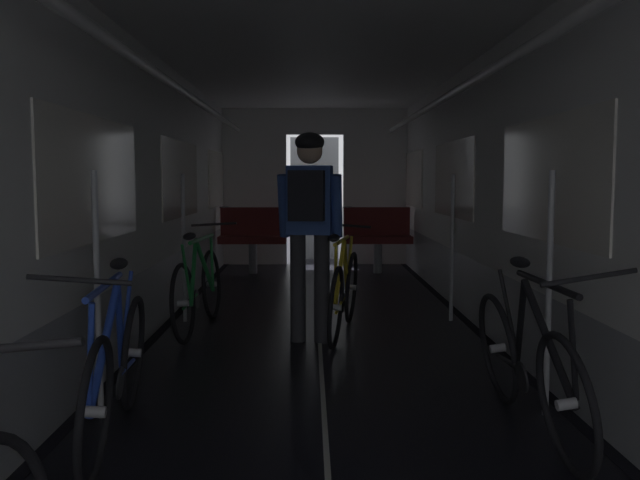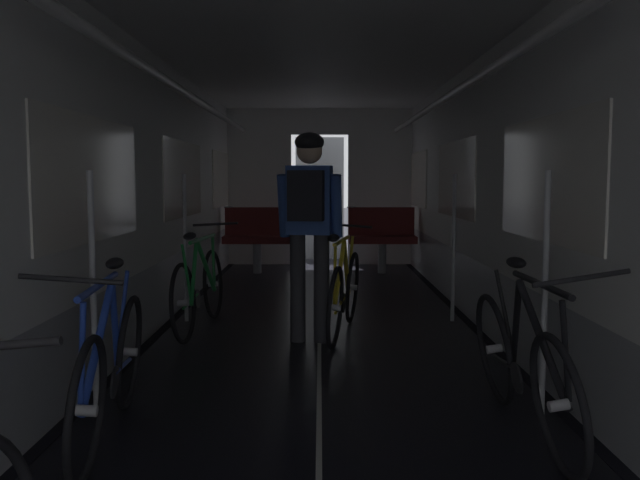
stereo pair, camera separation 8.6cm
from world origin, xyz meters
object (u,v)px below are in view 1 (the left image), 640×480
at_px(bench_seat_far_right, 377,233).
at_px(bicycle_blue, 116,368).
at_px(bicycle_green, 199,288).
at_px(person_cyclist_aisle, 309,213).
at_px(bicycle_black, 528,363).
at_px(bicycle_yellow_in_aisle, 344,291).
at_px(bench_seat_far_left, 253,234).

distance_m(bench_seat_far_right, bicycle_blue, 6.62).
bearing_deg(bicycle_green, person_cyclist_aisle, -24.98).
bearing_deg(bicycle_black, bench_seat_far_right, 91.65).
distance_m(bench_seat_far_right, bicycle_green, 4.24).
relative_size(person_cyclist_aisle, bicycle_yellow_in_aisle, 1.03).
height_order(person_cyclist_aisle, bicycle_yellow_in_aisle, person_cyclist_aisle).
bearing_deg(bench_seat_far_right, person_cyclist_aisle, -103.11).
bearing_deg(bicycle_green, bicycle_blue, -90.03).
height_order(bicycle_black, bicycle_green, bicycle_black).
bearing_deg(bench_seat_far_right, bicycle_green, -117.74).
distance_m(bench_seat_far_right, bicycle_black, 6.24).
relative_size(bench_seat_far_right, person_cyclist_aisle, 0.57).
relative_size(bicycle_black, bicycle_yellow_in_aisle, 1.01).
bearing_deg(person_cyclist_aisle, bicycle_blue, -115.26).
bearing_deg(bicycle_yellow_in_aisle, person_cyclist_aisle, -137.88).
height_order(bench_seat_far_left, bicycle_blue, bench_seat_far_left).
bearing_deg(bench_seat_far_left, person_cyclist_aisle, -79.01).
xyz_separation_m(bicycle_black, bicycle_green, (-2.15, 2.49, 0.00)).
distance_m(bicycle_black, bicycle_yellow_in_aisle, 2.45).
distance_m(bench_seat_far_left, bicycle_blue, 6.32).
bearing_deg(bench_seat_far_right, bicycle_yellow_in_aisle, -99.83).
height_order(bench_seat_far_right, person_cyclist_aisle, person_cyclist_aisle).
xyz_separation_m(bicycle_blue, bicycle_green, (0.00, 2.57, 0.00)).
relative_size(bench_seat_far_left, bench_seat_far_right, 1.00).
bearing_deg(bicycle_blue, bench_seat_far_right, 72.64).
xyz_separation_m(bench_seat_far_right, bicycle_black, (0.18, -6.24, -0.19)).
bearing_deg(bicycle_green, bicycle_yellow_in_aisle, -8.48).
relative_size(bicycle_blue, bicycle_green, 1.00).
bearing_deg(bicycle_blue, bench_seat_far_left, 88.42).
xyz_separation_m(bench_seat_far_left, person_cyclist_aisle, (0.82, -4.21, 0.50)).
bearing_deg(bench_seat_far_right, bicycle_black, -88.35).
distance_m(bicycle_green, person_cyclist_aisle, 1.29).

